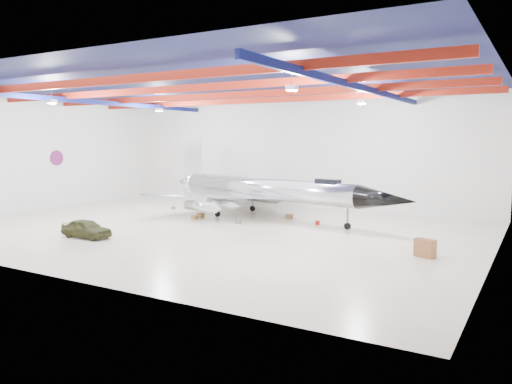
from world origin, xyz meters
The scene contains 16 objects.
floor centered at (0.00, 0.00, 0.00)m, with size 40.00×40.00×0.00m, color beige.
wall_back centered at (0.00, 15.00, 5.50)m, with size 40.00×40.00×0.00m, color silver.
wall_left centered at (-20.00, 0.00, 5.50)m, with size 30.00×30.00×0.00m, color silver.
wall_right centered at (20.00, 0.00, 5.50)m, with size 30.00×30.00×0.00m, color silver.
ceiling centered at (0.00, 0.00, 11.00)m, with size 40.00×40.00×0.00m, color #0A0F38.
ceiling_structure centered at (0.00, 0.00, 10.32)m, with size 39.50×29.50×1.08m.
wall_roundel centered at (-19.94, 2.00, 5.00)m, with size 1.50×1.50×0.10m, color #B21414.
jet_aircraft centered at (1.27, 6.71, 2.31)m, with size 25.62×17.48×7.05m.
jeep centered at (-5.33, -7.24, 0.66)m, with size 1.55×3.85×1.31m, color #3A3B1D.
desk centered at (16.45, -1.32, 0.54)m, with size 1.19×0.59×1.09m, color brown.
crate_ply centered at (-3.64, 2.96, 0.16)m, with size 0.45×0.36×0.31m, color olive.
engine_drum centered at (0.74, 3.09, 0.23)m, with size 0.52×0.52×0.47m, color #59595B.
parts_bin centered at (3.30, 7.32, 0.20)m, with size 0.58×0.46×0.40m, color olive.
crate_small centered at (-9.26, 6.95, 0.13)m, with size 0.37×0.30×0.26m, color #59595B.
tool_chest centered at (6.61, 5.76, 0.17)m, with size 0.37×0.37×0.33m, color maroon.
oil_barrel centered at (-3.75, 4.02, 0.21)m, with size 0.59×0.47×0.42m, color olive.
Camera 1 is at (22.27, -31.05, 6.91)m, focal length 35.00 mm.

